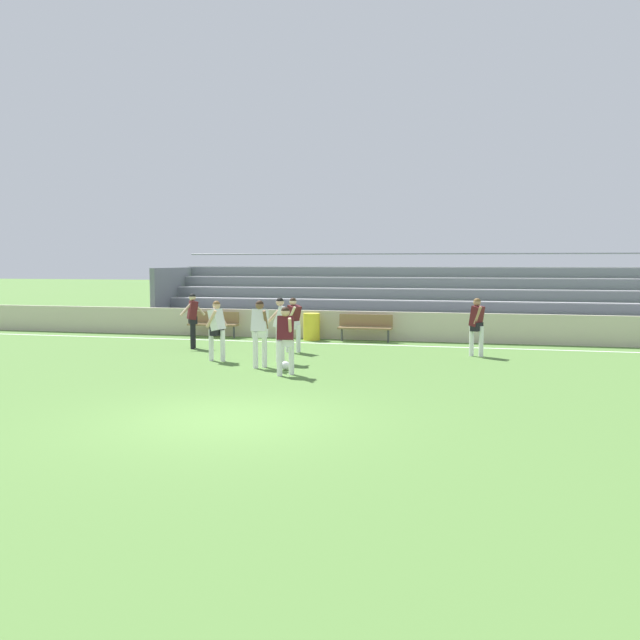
# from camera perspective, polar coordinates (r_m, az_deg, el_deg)

# --- Properties ---
(ground_plane) EXTENTS (160.00, 160.00, 0.00)m
(ground_plane) POSITION_cam_1_polar(r_m,az_deg,el_deg) (11.92, -7.40, -8.11)
(ground_plane) COLOR #517A38
(field_line_sideline) EXTENTS (44.00, 0.12, 0.01)m
(field_line_sideline) POSITION_cam_1_polar(r_m,az_deg,el_deg) (22.24, 2.75, -2.01)
(field_line_sideline) COLOR white
(field_line_sideline) RESTS_ON ground
(sideline_wall) EXTENTS (48.00, 0.16, 0.97)m
(sideline_wall) POSITION_cam_1_polar(r_m,az_deg,el_deg) (23.48, 3.38, -0.46)
(sideline_wall) COLOR beige
(sideline_wall) RESTS_ON ground
(bleacher_stand) EXTENTS (20.66, 3.89, 2.99)m
(bleacher_stand) POSITION_cam_1_polar(r_m,az_deg,el_deg) (25.60, 9.14, 1.75)
(bleacher_stand) COLOR #B2B2B7
(bleacher_stand) RESTS_ON ground
(bench_far_right) EXTENTS (1.80, 0.40, 0.90)m
(bench_far_right) POSITION_cam_1_polar(r_m,az_deg,el_deg) (24.48, -8.78, -0.15)
(bench_far_right) COLOR olive
(bench_far_right) RESTS_ON ground
(bench_far_left) EXTENTS (1.80, 0.40, 0.90)m
(bench_far_left) POSITION_cam_1_polar(r_m,az_deg,el_deg) (22.96, 3.77, -0.43)
(bench_far_left) COLOR olive
(bench_far_left) RESTS_ON ground
(trash_bin) EXTENTS (0.56, 0.56, 0.91)m
(trash_bin) POSITION_cam_1_polar(r_m,az_deg,el_deg) (23.34, -0.70, -0.56)
(trash_bin) COLOR yellow
(trash_bin) RESTS_ON ground
(player_white_deep_cover) EXTENTS (0.44, 0.49, 1.70)m
(player_white_deep_cover) POSITION_cam_1_polar(r_m,az_deg,el_deg) (17.28, -4.99, -0.63)
(player_white_deep_cover) COLOR white
(player_white_deep_cover) RESTS_ON ground
(player_white_wide_right) EXTENTS (0.66, 0.49, 1.72)m
(player_white_wide_right) POSITION_cam_1_polar(r_m,az_deg,el_deg) (18.05, -3.32, -0.33)
(player_white_wide_right) COLOR white
(player_white_wide_right) RESTS_ON ground
(player_dark_pressing_high) EXTENTS (0.45, 0.62, 1.61)m
(player_dark_pressing_high) POSITION_cam_1_polar(r_m,az_deg,el_deg) (16.12, -2.88, -1.24)
(player_dark_pressing_high) COLOR white
(player_dark_pressing_high) RESTS_ON ground
(player_dark_wide_left) EXTENTS (0.51, 0.66, 1.61)m
(player_dark_wide_left) POSITION_cam_1_polar(r_m,az_deg,el_deg) (20.19, -2.24, -0.01)
(player_dark_wide_left) COLOR white
(player_dark_wide_left) RESTS_ON ground
(player_dark_trailing_run) EXTENTS (0.45, 0.58, 1.64)m
(player_dark_trailing_run) POSITION_cam_1_polar(r_m,az_deg,el_deg) (19.81, 12.83, -0.15)
(player_dark_trailing_run) COLOR white
(player_dark_trailing_run) RESTS_ON ground
(player_white_overlapping) EXTENTS (0.49, 0.56, 1.62)m
(player_white_overlapping) POSITION_cam_1_polar(r_m,az_deg,el_deg) (18.59, -8.53, -0.45)
(player_white_overlapping) COLOR white
(player_white_overlapping) RESTS_ON ground
(player_dark_dropping_back) EXTENTS (0.69, 0.52, 1.69)m
(player_dark_dropping_back) POSITION_cam_1_polar(r_m,az_deg,el_deg) (21.40, -10.48, 0.34)
(player_dark_dropping_back) COLOR black
(player_dark_dropping_back) RESTS_ON ground
(soccer_ball) EXTENTS (0.22, 0.22, 0.22)m
(soccer_ball) POSITION_cam_1_polar(r_m,az_deg,el_deg) (17.00, -2.87, -3.78)
(soccer_ball) COLOR white
(soccer_ball) RESTS_ON ground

